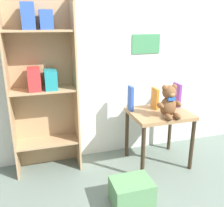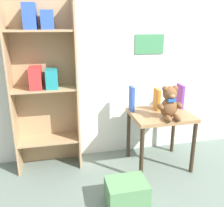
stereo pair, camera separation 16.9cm
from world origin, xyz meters
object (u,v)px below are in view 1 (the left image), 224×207
storage_bin (132,192)px  bookshelf_side (42,79)px  book_standing_purple (177,95)px  teddy_bear (169,102)px  book_standing_orange (155,98)px  book_standing_blue (131,98)px  display_table (159,120)px

storage_bin → bookshelf_side: bearing=128.7°
bookshelf_side → book_standing_purple: (1.37, -0.12, -0.24)m
bookshelf_side → teddy_bear: size_ratio=5.33×
book_standing_purple → bookshelf_side: bearing=176.4°
book_standing_orange → teddy_bear: bearing=-85.3°
bookshelf_side → book_standing_blue: 0.88m
bookshelf_side → book_standing_orange: 1.14m
bookshelf_side → book_standing_purple: 1.40m
storage_bin → display_table: bearing=46.7°
display_table → storage_bin: 0.81m
display_table → teddy_bear: size_ratio=1.89×
bookshelf_side → display_table: (1.11, -0.25, -0.45)m
book_standing_purple → storage_bin: bearing=-137.9°
display_table → book_standing_purple: (0.26, 0.13, 0.21)m
book_standing_orange → storage_bin: (-0.49, -0.64, -0.57)m
display_table → book_standing_orange: (0.00, 0.12, 0.20)m
display_table → book_standing_blue: size_ratio=2.32×
book_standing_purple → display_table: bearing=-152.3°
book_standing_orange → storage_bin: bearing=-127.2°
book_standing_orange → storage_bin: 0.99m
teddy_bear → book_standing_purple: bearing=47.6°
book_standing_blue → storage_bin: 0.91m
book_standing_blue → book_standing_purple: bearing=-0.6°
book_standing_orange → book_standing_purple: book_standing_purple is taller
storage_bin → teddy_bear: bearing=36.9°
bookshelf_side → book_standing_orange: (1.11, -0.13, -0.25)m
teddy_bear → book_standing_blue: 0.39m
book_standing_blue → bookshelf_side: bearing=171.8°
teddy_bear → book_standing_orange: size_ratio=1.43×
teddy_bear → book_standing_blue: size_ratio=1.23×
book_standing_purple → storage_bin: book_standing_purple is taller
teddy_bear → book_standing_purple: size_ratio=1.27×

